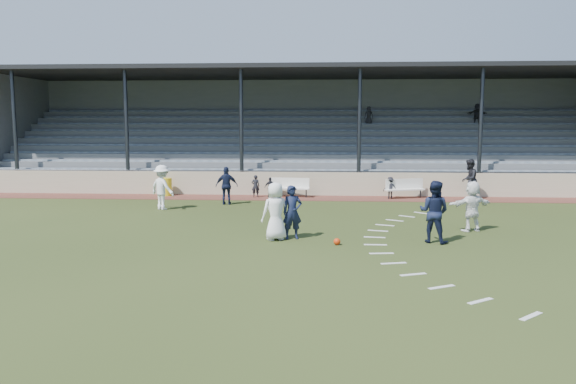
% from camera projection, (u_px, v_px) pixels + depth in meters
% --- Properties ---
extents(ground, '(90.00, 90.00, 0.00)m').
position_uv_depth(ground, '(283.00, 244.00, 17.35)').
color(ground, '#2C3716').
rests_on(ground, ground).
extents(cinder_track, '(34.00, 2.00, 0.02)m').
position_uv_depth(cinder_track, '(299.00, 198.00, 27.75)').
color(cinder_track, '#572B23').
rests_on(cinder_track, ground).
extents(retaining_wall, '(34.00, 0.18, 1.20)m').
position_uv_depth(retaining_wall, '(300.00, 184.00, 28.71)').
color(retaining_wall, '#BBAC90').
rests_on(retaining_wall, ground).
extents(bench_left, '(2.03, 0.67, 0.95)m').
position_uv_depth(bench_left, '(289.00, 186.00, 28.04)').
color(bench_left, silver).
rests_on(bench_left, cinder_track).
extents(bench_right, '(2.02, 1.09, 0.95)m').
position_uv_depth(bench_right, '(405.00, 187.00, 27.56)').
color(bench_right, silver).
rests_on(bench_right, cinder_track).
extents(trash_bin, '(0.56, 0.56, 0.89)m').
position_uv_depth(trash_bin, '(166.00, 187.00, 28.54)').
color(trash_bin, yellow).
rests_on(trash_bin, cinder_track).
extents(football, '(0.21, 0.21, 0.21)m').
position_uv_depth(football, '(337.00, 242.00, 17.15)').
color(football, red).
rests_on(football, ground).
extents(player_white_lead, '(1.07, 0.95, 1.85)m').
position_uv_depth(player_white_lead, '(275.00, 211.00, 17.78)').
color(player_white_lead, white).
rests_on(player_white_lead, ground).
extents(player_navy_lead, '(0.72, 0.57, 1.73)m').
position_uv_depth(player_navy_lead, '(292.00, 212.00, 17.96)').
color(player_navy_lead, '#121933').
rests_on(player_navy_lead, ground).
extents(player_navy_mid, '(1.18, 1.09, 1.94)m').
position_uv_depth(player_navy_mid, '(434.00, 212.00, 17.40)').
color(player_navy_mid, '#121933').
rests_on(player_navy_mid, ground).
extents(player_white_wing, '(1.43, 1.25, 1.92)m').
position_uv_depth(player_white_wing, '(162.00, 187.00, 24.01)').
color(player_white_wing, white).
rests_on(player_white_wing, ground).
extents(player_navy_wing, '(1.04, 0.50, 1.72)m').
position_uv_depth(player_navy_wing, '(227.00, 186.00, 25.51)').
color(player_navy_wing, '#121933').
rests_on(player_navy_wing, ground).
extents(player_white_back, '(1.69, 1.07, 1.74)m').
position_uv_depth(player_white_back, '(472.00, 206.00, 19.23)').
color(player_white_back, white).
rests_on(player_white_back, ground).
extents(official, '(1.10, 1.19, 1.96)m').
position_uv_depth(official, '(469.00, 179.00, 27.01)').
color(official, black).
rests_on(official, cinder_track).
extents(sub_left_near, '(0.43, 0.31, 1.11)m').
position_uv_depth(sub_left_near, '(256.00, 186.00, 27.93)').
color(sub_left_near, black).
rests_on(sub_left_near, cinder_track).
extents(sub_left_far, '(0.62, 0.35, 1.00)m').
position_uv_depth(sub_left_far, '(270.00, 187.00, 27.85)').
color(sub_left_far, black).
rests_on(sub_left_far, cinder_track).
extents(sub_right, '(0.73, 0.49, 1.05)m').
position_uv_depth(sub_right, '(390.00, 188.00, 27.53)').
color(sub_right, black).
rests_on(sub_right, cinder_track).
extents(grandstand, '(34.60, 9.00, 6.61)m').
position_uv_depth(grandstand, '(303.00, 148.00, 33.18)').
color(grandstand, slate).
rests_on(grandstand, ground).
extents(penalty_arc, '(3.89, 14.63, 0.01)m').
position_uv_depth(penalty_arc, '(417.00, 245.00, 17.08)').
color(penalty_arc, silver).
rests_on(penalty_arc, ground).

